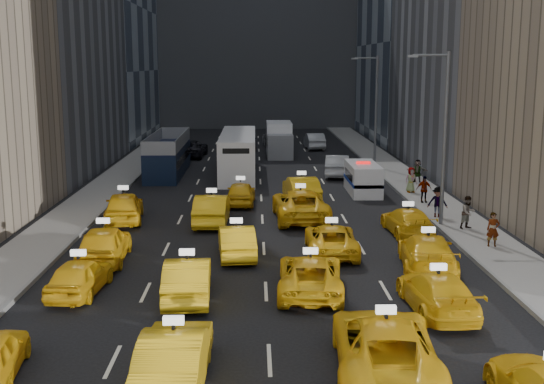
{
  "coord_description": "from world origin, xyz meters",
  "views": [
    {
      "loc": [
        -0.39,
        -22.38,
        8.42
      ],
      "look_at": [
        0.47,
        11.43,
        2.0
      ],
      "focal_mm": 45.0,
      "sensor_mm": 36.0,
      "label": 1
    }
  ],
  "objects_px": {
    "pedestrian_0": "(493,229)",
    "double_decker": "(168,155)",
    "taxi_2": "(385,346)",
    "box_truck": "(279,140)",
    "city_bus": "(238,154)",
    "taxi_1": "(175,356)",
    "nypd_van": "(363,179)"
  },
  "relations": [
    {
      "from": "pedestrian_0",
      "to": "double_decker",
      "type": "bearing_deg",
      "value": 134.23
    },
    {
      "from": "taxi_2",
      "to": "pedestrian_0",
      "type": "relative_size",
      "value": 3.69
    },
    {
      "from": "double_decker",
      "to": "box_truck",
      "type": "height_order",
      "value": "double_decker"
    },
    {
      "from": "city_bus",
      "to": "pedestrian_0",
      "type": "bearing_deg",
      "value": -55.2
    },
    {
      "from": "taxi_1",
      "to": "pedestrian_0",
      "type": "bearing_deg",
      "value": -133.91
    },
    {
      "from": "city_bus",
      "to": "box_truck",
      "type": "distance_m",
      "value": 11.44
    },
    {
      "from": "taxi_1",
      "to": "city_bus",
      "type": "xyz_separation_m",
      "value": [
        0.89,
        34.51,
        0.79
      ]
    },
    {
      "from": "taxi_1",
      "to": "taxi_2",
      "type": "bearing_deg",
      "value": -173.99
    },
    {
      "from": "taxi_1",
      "to": "nypd_van",
      "type": "bearing_deg",
      "value": -107.84
    },
    {
      "from": "double_decker",
      "to": "city_bus",
      "type": "bearing_deg",
      "value": 3.17
    },
    {
      "from": "taxi_1",
      "to": "taxi_2",
      "type": "relative_size",
      "value": 0.81
    },
    {
      "from": "taxi_2",
      "to": "taxi_1",
      "type": "bearing_deg",
      "value": 9.56
    },
    {
      "from": "taxi_1",
      "to": "box_truck",
      "type": "xyz_separation_m",
      "value": [
        4.4,
        45.4,
        0.7
      ]
    },
    {
      "from": "nypd_van",
      "to": "pedestrian_0",
      "type": "bearing_deg",
      "value": -80.09
    },
    {
      "from": "nypd_van",
      "to": "city_bus",
      "type": "height_order",
      "value": "city_bus"
    },
    {
      "from": "taxi_2",
      "to": "pedestrian_0",
      "type": "bearing_deg",
      "value": -115.69
    },
    {
      "from": "box_truck",
      "to": "pedestrian_0",
      "type": "bearing_deg",
      "value": -77.63
    },
    {
      "from": "taxi_1",
      "to": "double_decker",
      "type": "height_order",
      "value": "double_decker"
    },
    {
      "from": "taxi_2",
      "to": "nypd_van",
      "type": "distance_m",
      "value": 26.61
    },
    {
      "from": "taxi_2",
      "to": "nypd_van",
      "type": "height_order",
      "value": "nypd_van"
    },
    {
      "from": "nypd_van",
      "to": "pedestrian_0",
      "type": "distance_m",
      "value": 14.37
    },
    {
      "from": "nypd_van",
      "to": "city_bus",
      "type": "distance_m",
      "value": 11.34
    },
    {
      "from": "box_truck",
      "to": "double_decker",
      "type": "bearing_deg",
      "value": -133.0
    },
    {
      "from": "taxi_1",
      "to": "box_truck",
      "type": "distance_m",
      "value": 45.61
    },
    {
      "from": "nypd_van",
      "to": "box_truck",
      "type": "xyz_separation_m",
      "value": [
        -4.82,
        18.54,
        0.54
      ]
    },
    {
      "from": "nypd_van",
      "to": "double_decker",
      "type": "height_order",
      "value": "double_decker"
    },
    {
      "from": "city_bus",
      "to": "taxi_2",
      "type": "bearing_deg",
      "value": -76.6
    },
    {
      "from": "taxi_2",
      "to": "box_truck",
      "type": "height_order",
      "value": "box_truck"
    },
    {
      "from": "taxi_2",
      "to": "nypd_van",
      "type": "xyz_separation_m",
      "value": [
        3.54,
        26.37,
        0.13
      ]
    },
    {
      "from": "taxi_1",
      "to": "city_bus",
      "type": "relative_size",
      "value": 0.38
    },
    {
      "from": "nypd_van",
      "to": "box_truck",
      "type": "bearing_deg",
      "value": 99.2
    },
    {
      "from": "taxi_2",
      "to": "nypd_van",
      "type": "relative_size",
      "value": 1.16
    }
  ]
}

